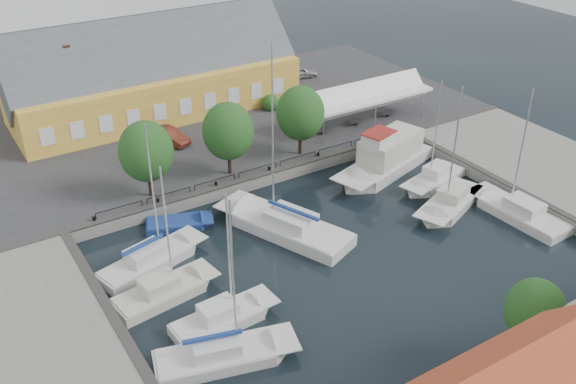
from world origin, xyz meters
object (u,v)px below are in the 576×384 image
object	(u,v)px
trawler	(386,160)
east_boat_a	(434,181)
warehouse	(147,79)
center_sailboat	(286,228)
east_boat_b	(450,204)
car_red	(169,136)
east_boat_c	(518,214)
west_boat_a	(151,262)
west_boat_b	(164,294)
launch_nw	(178,225)
tent_canopy	(365,97)
car_silver	(300,72)
west_boat_c	(223,321)
west_boat_d	(223,357)

from	to	relation	value
trawler	east_boat_a	distance (m)	4.54
warehouse	center_sailboat	distance (m)	25.52
east_boat_b	car_red	bearing A→B (deg)	125.83
east_boat_c	car_red	bearing A→B (deg)	126.60
west_boat_a	west_boat_b	size ratio (longest dim) A/B	1.11
east_boat_b	launch_nw	xyz separation A→B (m)	(-19.51, 8.83, -0.17)
east_boat_a	west_boat_b	size ratio (longest dim) A/B	1.01
launch_nw	east_boat_c	bearing A→B (deg)	-29.20
tent_canopy	center_sailboat	bearing A→B (deg)	-144.62
car_silver	east_boat_a	distance (m)	25.86
car_red	east_boat_a	bearing A→B (deg)	-67.48
warehouse	launch_nw	xyz separation A→B (m)	(-5.83, -20.15, -4.34)
tent_canopy	launch_nw	world-z (taller)	tent_canopy
car_red	east_boat_a	xyz separation A→B (m)	(16.63, -17.35, -1.44)
west_boat_a	west_boat_c	bearing A→B (deg)	-79.52
east_boat_c	launch_nw	world-z (taller)	east_boat_c
trawler	west_boat_a	world-z (taller)	west_boat_a
warehouse	trawler	world-z (taller)	warehouse
east_boat_c	west_boat_a	xyz separation A→B (m)	(-26.48, 9.15, 0.01)
west_boat_c	launch_nw	xyz separation A→B (m)	(2.13, 11.61, -0.17)
tent_canopy	car_silver	size ratio (longest dim) A/B	3.57
tent_canopy	east_boat_a	xyz separation A→B (m)	(-1.36, -11.60, -3.42)
warehouse	launch_nw	size ratio (longest dim) A/B	5.28
center_sailboat	west_boat_d	distance (m)	13.73
tent_canopy	launch_nw	distance (m)	23.56
west_boat_c	east_boat_a	bearing A→B (deg)	15.21
west_boat_b	east_boat_b	bearing A→B (deg)	-3.64
car_red	west_boat_d	world-z (taller)	west_boat_d
tent_canopy	west_boat_d	distance (m)	33.39
car_red	east_boat_c	world-z (taller)	east_boat_c
east_boat_a	west_boat_a	world-z (taller)	west_boat_a
east_boat_a	west_boat_b	bearing A→B (deg)	-175.43
west_boat_a	west_boat_d	xyz separation A→B (m)	(0.06, -10.78, -0.00)
trawler	west_boat_c	distance (m)	23.63
car_red	east_boat_a	distance (m)	24.07
west_boat_d	west_boat_c	bearing A→B (deg)	63.20
center_sailboat	west_boat_b	world-z (taller)	center_sailboat
west_boat_a	car_silver	bearing A→B (deg)	40.80
west_boat_a	launch_nw	bearing A→B (deg)	45.24
east_boat_b	tent_canopy	bearing A→B (deg)	79.11
car_silver	east_boat_b	xyz separation A→B (m)	(-4.64, -29.16, -1.41)
east_boat_b	west_boat_b	xyz separation A→B (m)	(-23.69, 1.51, -0.00)
east_boat_a	west_boat_d	xyz separation A→B (m)	(-24.61, -9.11, 0.01)
trawler	east_boat_a	size ratio (longest dim) A/B	1.16
warehouse	tent_canopy	xyz separation A→B (m)	(16.60, -13.86, -0.74)
tent_canopy	east_boat_b	size ratio (longest dim) A/B	1.28
car_silver	west_boat_b	size ratio (longest dim) A/B	0.40
car_silver	car_red	bearing A→B (deg)	125.73
car_red	east_boat_a	world-z (taller)	east_boat_a
car_red	trawler	world-z (taller)	trawler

